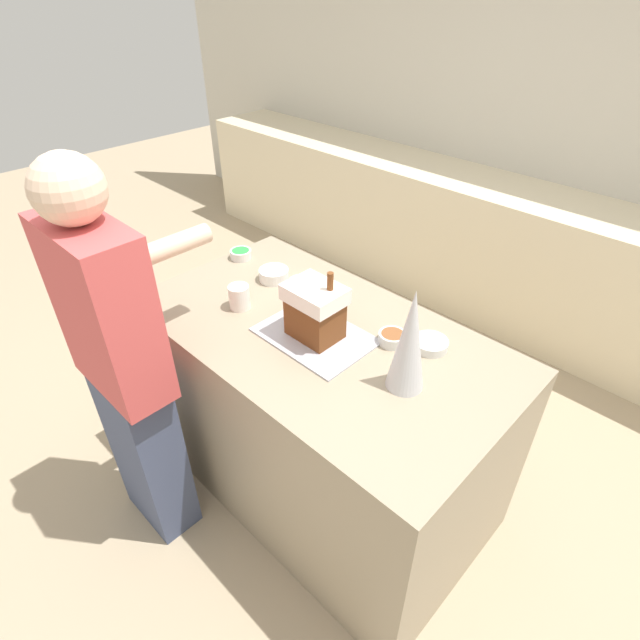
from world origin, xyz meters
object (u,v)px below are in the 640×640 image
Objects in this scene: decorative_tree at (410,341)px; candy_bowl_far_left at (301,285)px; candy_bowl_near_tray_left at (241,254)px; candy_bowl_far_right at (430,344)px; baking_tray at (315,336)px; candy_bowl_behind_tray at (274,274)px; gingerbread_house at (315,310)px; mug at (239,297)px; candy_bowl_center_rear at (392,338)px; person at (125,370)px.

decorative_tree reaches higher than candy_bowl_far_left.
candy_bowl_near_tray_left is 0.78× the size of candy_bowl_far_right.
baking_tray is 3.22× the size of candy_bowl_behind_tray.
candy_bowl_far_right is at bearing 4.74° from candy_bowl_far_left.
candy_bowl_far_right is (1.08, 0.06, -0.00)m from candy_bowl_near_tray_left.
gingerbread_house is (0.00, 0.00, 0.12)m from baking_tray.
candy_bowl_behind_tray is 1.31× the size of mug.
candy_bowl_far_left reaches higher than candy_bowl_far_right.
candy_bowl_center_rear reaches higher than candy_bowl_near_tray_left.
person is at bearing -132.58° from candy_bowl_far_right.
baking_tray is 3.27× the size of candy_bowl_far_right.
candy_bowl_near_tray_left is 1.08m from candy_bowl_far_right.
candy_bowl_near_tray_left is at bearing 164.41° from gingerbread_house.
gingerbread_house is 0.42m from decorative_tree.
candy_bowl_far_right is at bearing 24.28° from mug.
candy_bowl_near_tray_left reaches higher than baking_tray.
candy_bowl_far_right is 0.15m from candy_bowl_center_rear.
mug is at bearing -172.98° from decorative_tree.
decorative_tree is 2.85× the size of candy_bowl_behind_tray.
gingerbread_house reaches higher than candy_bowl_behind_tray.
decorative_tree is (0.42, 0.02, 0.07)m from gingerbread_house.
gingerbread_house is 2.52× the size of candy_bowl_far_left.
candy_bowl_far_left is at bearing 72.54° from mug.
candy_bowl_near_tray_left is 1.00× the size of mug.
mug is (-0.74, -0.33, 0.03)m from candy_bowl_far_right.
candy_bowl_far_right is at bearing 47.42° from person.
decorative_tree is 3.60× the size of candy_bowl_center_rear.
decorative_tree is at bearing 36.51° from person.
candy_bowl_near_tray_left is 0.28m from candy_bowl_behind_tray.
baking_tray is 0.48m from candy_bowl_behind_tray.
candy_bowl_center_rear is 1.03m from person.
candy_bowl_center_rear is at bearing -2.45° from candy_bowl_far_left.
candy_bowl_center_rear is at bearing -1.24° from candy_bowl_near_tray_left.
mug reaches higher than candy_bowl_behind_tray.
candy_bowl_near_tray_left is at bearing 174.93° from candy_bowl_behind_tray.
candy_bowl_far_left is (-0.65, -0.05, 0.01)m from candy_bowl_far_right.
person is at bearing -88.57° from candy_bowl_behind_tray.
person is (0.29, -0.80, -0.08)m from candy_bowl_near_tray_left.
baking_tray is 0.74m from candy_bowl_near_tray_left.
candy_bowl_behind_tray reaches higher than candy_bowl_far_right.
mug is at bearing -107.46° from candy_bowl_far_left.
decorative_tree reaches higher than candy_bowl_near_tray_left.
candy_bowl_far_left is 0.29m from mug.
mug is at bearing -38.94° from candy_bowl_near_tray_left.
decorative_tree reaches higher than candy_bowl_behind_tray.
decorative_tree is at bearing -42.15° from candy_bowl_center_rear.
candy_bowl_far_left is 1.07× the size of candy_bowl_center_rear.
baking_tray is at bearing -144.99° from candy_bowl_far_right.
baking_tray is 0.12m from gingerbread_house.
person reaches higher than decorative_tree.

